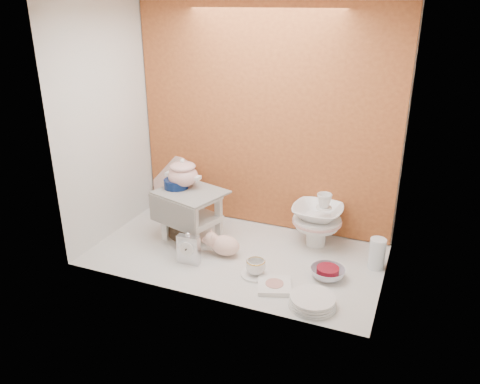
% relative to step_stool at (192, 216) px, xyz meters
% --- Properties ---
extents(ground, '(1.80, 1.80, 0.00)m').
position_rel_step_stool_xyz_m(ground, '(0.35, -0.07, -0.17)').
color(ground, silver).
rests_on(ground, ground).
extents(niche_shell, '(1.86, 1.03, 1.53)m').
position_rel_step_stool_xyz_m(niche_shell, '(0.35, 0.11, 0.76)').
color(niche_shell, '#B7602D').
rests_on(niche_shell, ground).
extents(step_stool, '(0.49, 0.45, 0.35)m').
position_rel_step_stool_xyz_m(step_stool, '(0.00, 0.00, 0.00)').
color(step_stool, silver).
rests_on(step_stool, ground).
extents(soup_tureen, '(0.26, 0.26, 0.20)m').
position_rel_step_stool_xyz_m(soup_tureen, '(-0.08, 0.05, 0.27)').
color(soup_tureen, white).
rests_on(soup_tureen, step_stool).
extents(cobalt_bowl, '(0.21, 0.21, 0.06)m').
position_rel_step_stool_xyz_m(cobalt_bowl, '(-0.12, 0.02, 0.20)').
color(cobalt_bowl, '#091B4A').
rests_on(cobalt_bowl, step_stool).
extents(floral_platter, '(0.44, 0.20, 0.43)m').
position_rel_step_stool_xyz_m(floral_platter, '(-0.33, 0.37, 0.04)').
color(floral_platter, white).
rests_on(floral_platter, ground).
extents(blue_white_vase, '(0.30, 0.30, 0.25)m').
position_rel_step_stool_xyz_m(blue_white_vase, '(-0.18, 0.28, -0.05)').
color(blue_white_vase, white).
rests_on(blue_white_vase, ground).
extents(lacquer_tray, '(0.25, 0.07, 0.25)m').
position_rel_step_stool_xyz_m(lacquer_tray, '(-0.07, -0.05, -0.05)').
color(lacquer_tray, black).
rests_on(lacquer_tray, ground).
extents(mantel_clock, '(0.14, 0.05, 0.20)m').
position_rel_step_stool_xyz_m(mantel_clock, '(0.12, -0.28, -0.07)').
color(mantel_clock, silver).
rests_on(mantel_clock, ground).
extents(plush_pig, '(0.27, 0.21, 0.14)m').
position_rel_step_stool_xyz_m(plush_pig, '(0.29, -0.11, -0.10)').
color(plush_pig, beige).
rests_on(plush_pig, ground).
extents(teacup_saucer, '(0.22, 0.22, 0.01)m').
position_rel_step_stool_xyz_m(teacup_saucer, '(0.55, -0.26, -0.17)').
color(teacup_saucer, white).
rests_on(teacup_saucer, ground).
extents(gold_rim_teacup, '(0.13, 0.13, 0.09)m').
position_rel_step_stool_xyz_m(gold_rim_teacup, '(0.55, -0.26, -0.12)').
color(gold_rim_teacup, white).
rests_on(gold_rim_teacup, teacup_saucer).
extents(lattice_dish, '(0.24, 0.24, 0.03)m').
position_rel_step_stool_xyz_m(lattice_dish, '(0.69, -0.34, -0.16)').
color(lattice_dish, white).
rests_on(lattice_dish, ground).
extents(dinner_plate_stack, '(0.28, 0.28, 0.06)m').
position_rel_step_stool_xyz_m(dinner_plate_stack, '(0.93, -0.43, -0.14)').
color(dinner_plate_stack, white).
rests_on(dinner_plate_stack, ground).
extents(crystal_bowl, '(0.26, 0.26, 0.06)m').
position_rel_step_stool_xyz_m(crystal_bowl, '(0.94, -0.13, -0.14)').
color(crystal_bowl, silver).
rests_on(crystal_bowl, ground).
extents(clear_glass_vase, '(0.12, 0.12, 0.19)m').
position_rel_step_stool_xyz_m(clear_glass_vase, '(1.19, 0.10, -0.08)').
color(clear_glass_vase, silver).
rests_on(clear_glass_vase, ground).
extents(porcelain_tower, '(0.42, 0.42, 0.37)m').
position_rel_step_stool_xyz_m(porcelain_tower, '(0.78, 0.25, 0.01)').
color(porcelain_tower, white).
rests_on(porcelain_tower, ground).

